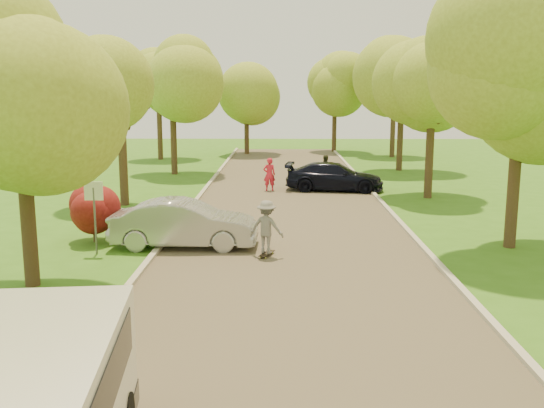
# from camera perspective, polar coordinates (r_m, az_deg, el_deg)

# --- Properties ---
(ground) EXTENTS (100.00, 100.00, 0.00)m
(ground) POSITION_cam_1_polar(r_m,az_deg,el_deg) (14.21, 2.10, -9.03)
(ground) COLOR #366C19
(ground) RESTS_ON ground
(road) EXTENTS (8.00, 60.00, 0.01)m
(road) POSITION_cam_1_polar(r_m,az_deg,el_deg) (21.91, 1.66, -2.03)
(road) COLOR #4C4438
(road) RESTS_ON ground
(curb_left) EXTENTS (0.18, 60.00, 0.12)m
(curb_left) POSITION_cam_1_polar(r_m,az_deg,el_deg) (22.21, -8.85, -1.83)
(curb_left) COLOR #B2AD9E
(curb_left) RESTS_ON ground
(curb_right) EXTENTS (0.18, 60.00, 0.12)m
(curb_right) POSITION_cam_1_polar(r_m,az_deg,el_deg) (22.33, 12.12, -1.88)
(curb_right) COLOR #B2AD9E
(curb_right) RESTS_ON ground
(street_sign) EXTENTS (0.55, 0.06, 2.17)m
(street_sign) POSITION_cam_1_polar(r_m,az_deg,el_deg) (18.51, -16.40, 0.15)
(street_sign) COLOR #59595E
(street_sign) RESTS_ON ground
(red_shrub) EXTENTS (1.70, 1.70, 1.95)m
(red_shrub) POSITION_cam_1_polar(r_m,az_deg,el_deg) (20.15, -16.44, -0.39)
(red_shrub) COLOR #382619
(red_shrub) RESTS_ON ground
(tree_l_mida) EXTENTS (4.71, 4.60, 7.39)m
(tree_l_mida) POSITION_cam_1_polar(r_m,az_deg,el_deg) (15.59, -22.16, 11.31)
(tree_l_mida) COLOR #382619
(tree_l_mida) RESTS_ON ground
(tree_l_midb) EXTENTS (4.30, 4.20, 6.62)m
(tree_l_midb) POSITION_cam_1_polar(r_m,az_deg,el_deg) (26.21, -13.71, 9.82)
(tree_l_midb) COLOR #382619
(tree_l_midb) RESTS_ON ground
(tree_l_far) EXTENTS (4.92, 4.80, 7.79)m
(tree_l_far) POSITION_cam_1_polar(r_m,az_deg,el_deg) (35.92, -9.06, 11.48)
(tree_l_far) COLOR #382619
(tree_l_far) RESTS_ON ground
(tree_r_mida) EXTENTS (5.13, 5.00, 7.95)m
(tree_r_mida) POSITION_cam_1_polar(r_m,az_deg,el_deg) (19.82, 23.11, 11.95)
(tree_r_mida) COLOR #382619
(tree_r_mida) RESTS_ON ground
(tree_r_midb) EXTENTS (4.51, 4.40, 7.01)m
(tree_r_midb) POSITION_cam_1_polar(r_m,az_deg,el_deg) (28.25, 15.27, 10.37)
(tree_r_midb) COLOR #382619
(tree_r_midb) RESTS_ON ground
(tree_r_far) EXTENTS (5.33, 5.20, 8.34)m
(tree_r_far) POSITION_cam_1_polar(r_m,az_deg,el_deg) (38.16, 12.53, 11.84)
(tree_r_far) COLOR #382619
(tree_r_far) RESTS_ON ground
(tree_bg_a) EXTENTS (5.12, 5.00, 7.72)m
(tree_bg_a) POSITION_cam_1_polar(r_m,az_deg,el_deg) (44.21, -10.37, 11.02)
(tree_bg_a) COLOR #382619
(tree_bg_a) RESTS_ON ground
(tree_bg_b) EXTENTS (5.12, 5.00, 7.95)m
(tree_bg_b) POSITION_cam_1_polar(r_m,az_deg,el_deg) (46.19, 11.73, 11.22)
(tree_bg_b) COLOR #382619
(tree_bg_b) RESTS_ON ground
(tree_bg_c) EXTENTS (4.92, 4.80, 7.33)m
(tree_bg_c) POSITION_cam_1_polar(r_m,az_deg,el_deg) (47.46, -2.17, 10.77)
(tree_bg_c) COLOR #382619
(tree_bg_c) RESTS_ON ground
(tree_bg_d) EXTENTS (5.12, 5.00, 7.72)m
(tree_bg_d) POSITION_cam_1_polar(r_m,az_deg,el_deg) (49.60, 6.22, 11.04)
(tree_bg_d) COLOR #382619
(tree_bg_d) RESTS_ON ground
(silver_sedan) EXTENTS (4.53, 1.67, 1.48)m
(silver_sedan) POSITION_cam_1_polar(r_m,az_deg,el_deg) (18.92, -8.25, -1.85)
(silver_sedan) COLOR #A1A1A5
(silver_sedan) RESTS_ON ground
(dark_sedan) EXTENTS (4.95, 2.51, 1.38)m
(dark_sedan) POSITION_cam_1_polar(r_m,az_deg,el_deg) (29.77, 5.89, 2.57)
(dark_sedan) COLOR black
(dark_sedan) RESTS_ON ground
(longboard) EXTENTS (0.48, 0.83, 0.09)m
(longboard) POSITION_cam_1_polar(r_m,az_deg,el_deg) (17.80, -0.51, -4.68)
(longboard) COLOR black
(longboard) RESTS_ON ground
(skateboarder) EXTENTS (1.15, 0.89, 1.57)m
(skateboarder) POSITION_cam_1_polar(r_m,az_deg,el_deg) (17.61, -0.51, -2.18)
(skateboarder) COLOR slate
(skateboarder) RESTS_ON longboard
(person_striped) EXTENTS (0.65, 0.48, 1.63)m
(person_striped) POSITION_cam_1_polar(r_m,az_deg,el_deg) (29.49, -0.25, 2.80)
(person_striped) COLOR red
(person_striped) RESTS_ON ground
(person_olive) EXTENTS (0.91, 0.85, 1.50)m
(person_olive) POSITION_cam_1_polar(r_m,az_deg,el_deg) (32.10, 4.99, 3.27)
(person_olive) COLOR #30331E
(person_olive) RESTS_ON ground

